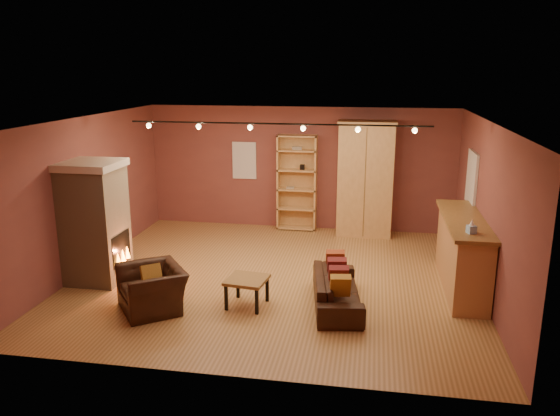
% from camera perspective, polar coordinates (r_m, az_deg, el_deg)
% --- Properties ---
extents(floor, '(7.00, 7.00, 0.00)m').
position_cam_1_polar(floor, '(9.84, -0.56, -7.29)').
color(floor, olive).
rests_on(floor, ground).
extents(ceiling, '(7.00, 7.00, 0.00)m').
position_cam_1_polar(ceiling, '(9.17, -0.61, 9.17)').
color(ceiling, brown).
rests_on(ceiling, back_wall).
extents(back_wall, '(7.00, 0.02, 2.80)m').
position_cam_1_polar(back_wall, '(12.55, 2.09, 4.16)').
color(back_wall, brown).
rests_on(back_wall, floor).
extents(left_wall, '(0.02, 6.50, 2.80)m').
position_cam_1_polar(left_wall, '(10.59, -19.56, 1.38)').
color(left_wall, brown).
rests_on(left_wall, floor).
extents(right_wall, '(0.02, 6.50, 2.80)m').
position_cam_1_polar(right_wall, '(9.45, 20.79, -0.26)').
color(right_wall, brown).
rests_on(right_wall, floor).
extents(fireplace, '(1.01, 0.98, 2.12)m').
position_cam_1_polar(fireplace, '(9.95, -18.74, -1.39)').
color(fireplace, tan).
rests_on(fireplace, floor).
extents(back_window, '(0.56, 0.04, 0.86)m').
position_cam_1_polar(back_window, '(12.74, -3.75, 4.98)').
color(back_window, silver).
rests_on(back_window, back_wall).
extents(bookcase, '(0.89, 0.35, 2.19)m').
position_cam_1_polar(bookcase, '(12.50, 1.82, 2.77)').
color(bookcase, tan).
rests_on(bookcase, floor).
extents(armoire, '(1.25, 0.71, 2.54)m').
position_cam_1_polar(armoire, '(12.15, 8.91, 3.05)').
color(armoire, tan).
rests_on(armoire, floor).
extents(bar_counter, '(0.68, 2.58, 1.23)m').
position_cam_1_polar(bar_counter, '(9.71, 18.53, -4.46)').
color(bar_counter, tan).
rests_on(bar_counter, floor).
extents(tissue_box, '(0.15, 0.15, 0.21)m').
position_cam_1_polar(tissue_box, '(8.67, 19.39, -1.94)').
color(tissue_box, '#90BDE7').
rests_on(tissue_box, bar_counter).
extents(right_window, '(0.05, 0.90, 1.00)m').
position_cam_1_polar(right_window, '(10.73, 19.41, 2.92)').
color(right_window, silver).
rests_on(right_window, right_wall).
extents(loveseat, '(0.76, 1.83, 0.75)m').
position_cam_1_polar(loveseat, '(8.66, 5.99, -7.91)').
color(loveseat, black).
rests_on(loveseat, floor).
extents(armchair, '(1.16, 1.23, 0.90)m').
position_cam_1_polar(armchair, '(8.69, -13.24, -7.50)').
color(armchair, black).
rests_on(armchair, floor).
extents(coffee_table, '(0.67, 0.67, 0.46)m').
position_cam_1_polar(coffee_table, '(8.62, -3.48, -7.76)').
color(coffee_table, olive).
rests_on(coffee_table, floor).
extents(track_rail, '(5.20, 0.09, 0.13)m').
position_cam_1_polar(track_rail, '(9.38, -0.38, 8.59)').
color(track_rail, black).
rests_on(track_rail, ceiling).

